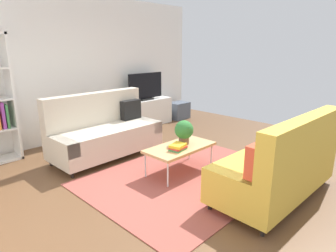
# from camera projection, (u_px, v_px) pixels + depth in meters

# --- Properties ---
(ground_plane) EXTENTS (7.68, 7.68, 0.00)m
(ground_plane) POSITION_uv_depth(u_px,v_px,m) (176.00, 174.00, 4.42)
(ground_plane) COLOR brown
(wall_far) EXTENTS (6.40, 0.12, 2.90)m
(wall_far) POSITION_uv_depth(u_px,v_px,m) (76.00, 68.00, 5.92)
(wall_far) COLOR white
(wall_far) RESTS_ON ground_plane
(area_rug) EXTENTS (2.90, 2.20, 0.01)m
(area_rug) POSITION_uv_depth(u_px,v_px,m) (187.00, 176.00, 4.32)
(area_rug) COLOR #9E4C42
(area_rug) RESTS_ON ground_plane
(couch_beige) EXTENTS (1.91, 0.87, 1.10)m
(couch_beige) POSITION_uv_depth(u_px,v_px,m) (105.00, 132.00, 5.06)
(couch_beige) COLOR beige
(couch_beige) RESTS_ON ground_plane
(couch_green) EXTENTS (1.92, 0.90, 1.10)m
(couch_green) POSITION_uv_depth(u_px,v_px,m) (280.00, 165.00, 3.62)
(couch_green) COLOR gold
(couch_green) RESTS_ON ground_plane
(coffee_table) EXTENTS (1.10, 0.56, 0.42)m
(coffee_table) POSITION_uv_depth(u_px,v_px,m) (180.00, 148.00, 4.39)
(coffee_table) COLOR tan
(coffee_table) RESTS_ON ground_plane
(tv_console) EXTENTS (1.40, 0.44, 0.64)m
(tv_console) POSITION_uv_depth(u_px,v_px,m) (146.00, 113.00, 7.08)
(tv_console) COLOR silver
(tv_console) RESTS_ON ground_plane
(tv) EXTENTS (1.00, 0.20, 0.64)m
(tv) POSITION_uv_depth(u_px,v_px,m) (146.00, 87.00, 6.90)
(tv) COLOR black
(tv) RESTS_ON tv_console
(storage_trunk) EXTENTS (0.52, 0.40, 0.44)m
(storage_trunk) POSITION_uv_depth(u_px,v_px,m) (179.00, 110.00, 7.80)
(storage_trunk) COLOR #4C5666
(storage_trunk) RESTS_ON ground_plane
(potted_plant) EXTENTS (0.29, 0.29, 0.37)m
(potted_plant) POSITION_uv_depth(u_px,v_px,m) (184.00, 131.00, 4.43)
(potted_plant) COLOR brown
(potted_plant) RESTS_ON coffee_table
(table_book_0) EXTENTS (0.27, 0.22, 0.02)m
(table_book_0) POSITION_uv_depth(u_px,v_px,m) (178.00, 149.00, 4.22)
(table_book_0) COLOR #3F8C4C
(table_book_0) RESTS_ON coffee_table
(table_book_1) EXTENTS (0.26, 0.20, 0.03)m
(table_book_1) POSITION_uv_depth(u_px,v_px,m) (178.00, 147.00, 4.21)
(table_book_1) COLOR red
(table_book_1) RESTS_ON table_book_0
(table_book_2) EXTENTS (0.28, 0.23, 0.04)m
(table_book_2) POSITION_uv_depth(u_px,v_px,m) (178.00, 145.00, 4.20)
(table_book_2) COLOR gold
(table_book_2) RESTS_ON table_book_1
(vase_0) EXTENTS (0.09, 0.09, 0.17)m
(vase_0) POSITION_uv_depth(u_px,v_px,m) (125.00, 99.00, 6.61)
(vase_0) COLOR #33B29E
(vase_0) RESTS_ON tv_console
(bottle_0) EXTENTS (0.05, 0.05, 0.22)m
(bottle_0) POSITION_uv_depth(u_px,v_px,m) (132.00, 97.00, 6.64)
(bottle_0) COLOR #3359B2
(bottle_0) RESTS_ON tv_console
(bottle_1) EXTENTS (0.06, 0.06, 0.17)m
(bottle_1) POSITION_uv_depth(u_px,v_px,m) (136.00, 98.00, 6.72)
(bottle_1) COLOR #3F8C4C
(bottle_1) RESTS_ON tv_console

